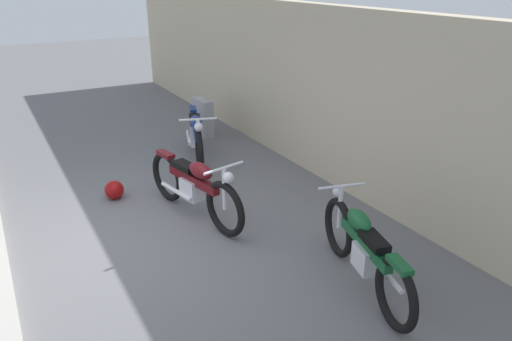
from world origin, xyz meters
name	(u,v)px	position (x,y,z in m)	size (l,w,h in m)	color
ground_plane	(122,243)	(0.00, 0.00, 0.00)	(40.00, 40.00, 0.00)	slate
building_wall	(349,102)	(0.00, 3.61, 1.37)	(18.00, 0.30, 2.74)	beige
stone_marker	(203,117)	(-3.46, 2.69, 0.38)	(0.61, 0.20, 0.77)	#9E9EA3
helmet	(114,190)	(-1.33, 0.26, 0.14)	(0.29, 0.29, 0.29)	maroon
motorcycle_maroon	(194,186)	(-0.19, 1.10, 0.47)	(2.13, 0.71, 0.97)	black
motorcycle_green	(364,250)	(2.19, 2.05, 0.44)	(2.01, 0.77, 0.92)	black
motorcycle_blue	(196,135)	(-2.21, 2.00, 0.48)	(2.12, 0.94, 0.99)	black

